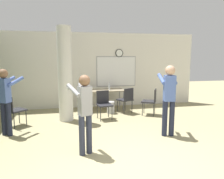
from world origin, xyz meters
TOP-DOWN VIEW (x-y plane):
  - ground_plane at (0.00, 0.00)m, footprint 24.00×24.00m
  - wall_back at (0.02, 5.06)m, footprint 8.00×0.15m
  - support_pillar at (-1.08, 3.39)m, footprint 0.43×0.43m
  - folding_table at (0.29, 4.50)m, footprint 1.42×0.73m
  - bottle_on_table at (0.45, 4.37)m, footprint 0.06×0.06m
  - waste_bin at (0.41, 3.90)m, footprint 0.26×0.26m
  - chair_by_left_wall at (-2.49, 3.03)m, footprint 0.62×0.62m
  - chair_mid_room at (1.66, 3.41)m, footprint 0.60×0.60m
  - chair_table_front at (0.07, 3.30)m, footprint 0.49×0.49m
  - chair_table_right at (0.93, 3.83)m, footprint 0.59×0.59m
  - person_playing_side at (1.35, 1.55)m, footprint 0.46×0.70m
  - person_watching_back at (-2.50, 2.38)m, footprint 0.57×0.66m
  - person_playing_front at (-0.72, 0.94)m, footprint 0.51×0.64m

SIDE VIEW (x-z plane):
  - ground_plane at x=0.00m, z-range 0.00..0.00m
  - waste_bin at x=0.41m, z-range 0.00..0.40m
  - chair_by_left_wall at x=-2.49m, z-range 0.08..0.95m
  - chair_mid_room at x=1.66m, z-range 0.08..0.95m
  - chair_table_front at x=0.07m, z-range 0.08..0.95m
  - chair_table_right at x=0.93m, z-range 0.08..0.95m
  - folding_table at x=0.29m, z-range 0.31..1.04m
  - bottle_on_table at x=0.45m, z-range 0.69..0.99m
  - person_playing_front at x=-0.72m, z-range 0.14..1.72m
  - person_watching_back at x=-2.50m, z-range 0.14..1.78m
  - person_playing_side at x=1.35m, z-range 0.15..1.87m
  - wall_back at x=0.02m, z-range 0.00..2.80m
  - support_pillar at x=-1.08m, z-range 0.00..2.80m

